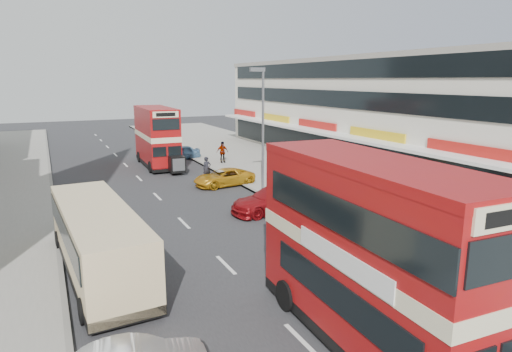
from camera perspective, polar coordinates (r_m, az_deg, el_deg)
road_surface at (r=29.48m, az=-12.49°, el=-2.58°), size 12.00×90.00×0.01m
pavement_right at (r=34.06m, az=7.55°, el=-0.28°), size 12.00×90.00×0.15m
kerb_left at (r=28.81m, az=-24.41°, el=-3.61°), size 0.20×90.00×0.16m
kerb_right at (r=31.31m, az=-1.57°, el=-1.29°), size 0.20×90.00×0.16m
commercial_row at (r=39.76m, az=15.91°, el=7.88°), size 9.90×46.20×9.30m
street_lamp at (r=28.92m, az=0.76°, el=7.06°), size 1.00×0.20×8.12m
bus_main at (r=12.80m, az=14.55°, el=-9.65°), size 2.84×9.42×5.15m
bus_second at (r=39.51m, az=-12.54°, el=4.95°), size 2.64×8.95×4.90m
coach at (r=18.27m, az=-19.55°, el=-7.47°), size 2.95×9.44×2.47m
car_right_a at (r=25.32m, az=2.29°, el=-3.01°), size 5.23×2.45×1.48m
car_right_b at (r=31.64m, az=-4.11°, el=-0.18°), size 4.56×2.51×1.21m
car_right_c at (r=42.77m, az=-9.68°, el=2.98°), size 3.86×1.78×1.28m
pedestrian_near at (r=26.16m, az=7.20°, el=-1.67°), size 0.89×0.82×2.00m
pedestrian_far at (r=39.69m, az=-4.32°, el=3.07°), size 1.12×0.49×1.88m
cyclist at (r=31.95m, az=-6.27°, el=0.07°), size 0.72×1.65×2.04m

